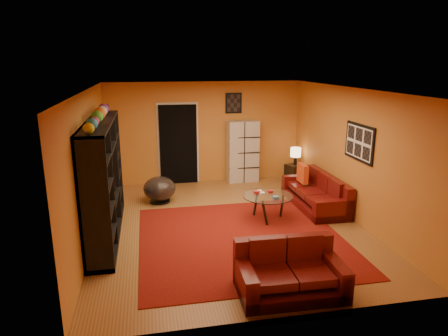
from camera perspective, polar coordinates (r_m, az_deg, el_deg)
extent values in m
plane|color=brown|center=(7.89, 0.61, -8.06)|extent=(6.00, 6.00, 0.00)
plane|color=white|center=(7.27, 0.66, 11.14)|extent=(6.00, 6.00, 0.00)
plane|color=#C1732A|center=(10.37, -2.74, 5.06)|extent=(6.00, 0.00, 6.00)
plane|color=#C1732A|center=(4.71, 8.10, -7.48)|extent=(6.00, 0.00, 6.00)
plane|color=#C1732A|center=(7.40, -18.69, 0.20)|extent=(0.00, 6.00, 6.00)
plane|color=#C1732A|center=(8.33, 17.73, 1.89)|extent=(0.00, 6.00, 6.00)
cube|color=#5D0E0A|center=(7.28, 2.52, -10.07)|extent=(3.60, 3.60, 0.01)
cube|color=black|center=(10.30, -6.54, 3.33)|extent=(0.95, 0.10, 2.04)
cube|color=black|center=(8.01, 18.78, 3.49)|extent=(0.03, 1.00, 0.70)
cube|color=black|center=(10.38, 1.38, 9.26)|extent=(0.42, 0.03, 0.52)
cube|color=black|center=(7.44, -16.81, -1.58)|extent=(0.45, 3.00, 2.10)
imported|color=black|center=(7.42, -16.41, -2.23)|extent=(0.87, 0.11, 0.50)
cube|color=#4D0A0A|center=(8.98, 12.75, -4.42)|extent=(0.82, 1.99, 0.32)
cube|color=#4D0A0A|center=(9.03, 14.68, -2.66)|extent=(0.19, 1.98, 0.85)
cube|color=#4D0A0A|center=(8.17, 15.36, -5.45)|extent=(0.81, 0.18, 0.62)
cube|color=#4D0A0A|center=(9.72, 10.67, -1.87)|extent=(0.81, 0.18, 0.62)
cube|color=#4D0A0A|center=(8.40, 14.10, -3.63)|extent=(0.59, 0.52, 0.12)
cube|color=#4D0A0A|center=(8.87, 12.63, -2.55)|extent=(0.59, 0.52, 0.12)
cube|color=#4D0A0A|center=(9.34, 11.31, -1.57)|extent=(0.59, 0.52, 0.12)
cube|color=#4D0A0A|center=(5.76, 9.40, -15.83)|extent=(1.46, 0.90, 0.32)
cube|color=#4D0A0A|center=(5.91, 8.44, -11.99)|extent=(1.44, 0.22, 0.85)
cube|color=#4D0A0A|center=(5.90, 15.41, -13.72)|extent=(0.20, 0.87, 0.62)
cube|color=#4D0A0A|center=(5.53, 3.07, -15.24)|extent=(0.20, 0.87, 0.62)
cube|color=#4D0A0A|center=(5.66, 12.31, -12.97)|extent=(0.53, 0.65, 0.12)
cube|color=#4D0A0A|center=(5.49, 6.95, -13.61)|extent=(0.53, 0.65, 0.12)
cube|color=#DB4618|center=(9.22, 11.16, -0.74)|extent=(0.12, 0.42, 0.42)
cylinder|color=silver|center=(8.00, 6.27, -3.96)|extent=(1.00, 1.00, 0.02)
cylinder|color=black|center=(8.19, 8.27, -5.42)|extent=(0.05, 0.05, 0.48)
cylinder|color=black|center=(8.27, 4.55, -5.11)|extent=(0.05, 0.05, 0.48)
cylinder|color=black|center=(7.80, 5.84, -6.43)|extent=(0.05, 0.05, 0.48)
cube|color=beige|center=(10.45, 2.70, 2.37)|extent=(0.82, 0.40, 1.61)
cylinder|color=black|center=(9.19, -9.12, -4.70)|extent=(0.44, 0.44, 0.03)
cylinder|color=black|center=(9.16, -9.14, -4.23)|extent=(0.06, 0.06, 0.15)
ellipsoid|color=#3F3737|center=(9.09, -9.20, -2.91)|extent=(0.72, 0.72, 0.54)
cube|color=black|center=(10.54, 10.06, -0.84)|extent=(0.51, 0.51, 0.50)
cylinder|color=black|center=(10.45, 10.15, 1.04)|extent=(0.08, 0.08, 0.21)
cylinder|color=#F8C788|center=(10.40, 10.21, 2.24)|extent=(0.27, 0.27, 0.23)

